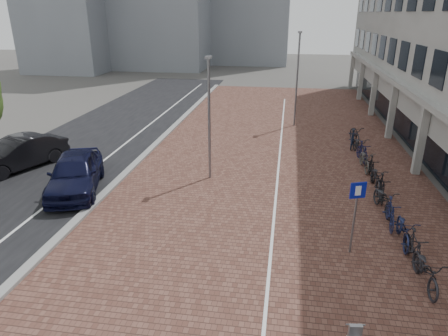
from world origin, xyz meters
TOP-DOWN VIEW (x-y plane):
  - ground at (0.00, 0.00)m, footprint 140.00×140.00m
  - plaza_brick at (2.00, 12.00)m, footprint 14.50×42.00m
  - street_asphalt at (-9.00, 12.00)m, footprint 8.00×50.00m
  - curb at (-5.10, 12.00)m, footprint 0.35×42.00m
  - lane_line at (-7.00, 12.00)m, footprint 0.12×44.00m
  - parking_line at (2.20, 12.00)m, footprint 0.10×30.00m
  - car_navy at (-6.50, 5.57)m, footprint 3.45×5.32m
  - car_dark at (-10.66, 7.61)m, footprint 3.44×5.12m
  - parking_sign at (4.75, 2.39)m, footprint 0.51×0.22m
  - lamp_near at (-0.98, 7.89)m, footprint 0.12×0.12m
  - lamp_far at (3.00, 18.03)m, footprint 0.12×0.12m
  - bike_row at (6.51, 7.90)m, footprint 1.19×15.82m

SIDE VIEW (x-z plane):
  - ground at x=0.00m, z-range 0.00..0.00m
  - street_asphalt at x=-9.00m, z-range -0.01..0.02m
  - plaza_brick at x=2.00m, z-range -0.01..0.03m
  - lane_line at x=-7.00m, z-range 0.02..0.02m
  - parking_line at x=2.20m, z-range 0.03..0.04m
  - curb at x=-5.10m, z-range 0.00..0.14m
  - bike_row at x=6.51m, z-range 0.00..1.05m
  - car_dark at x=-10.66m, z-range 0.00..1.60m
  - car_navy at x=-6.50m, z-range 0.00..1.68m
  - parking_sign at x=4.75m, z-range 0.44..2.96m
  - lamp_near at x=-0.98m, z-range 0.00..5.57m
  - lamp_far at x=3.00m, z-range 0.00..6.18m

